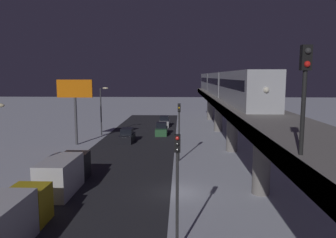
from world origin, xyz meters
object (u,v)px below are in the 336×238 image
object	(u,v)px
sedan_black	(127,136)
sedan_silver	(164,122)
traffic_light_near	(177,177)
traffic_light_mid	(179,124)
delivery_van	(6,222)
box_truck	(64,173)
rail_signal	(305,81)
sedan_green	(162,130)
subway_train	(221,83)
commercial_billboard	(75,95)

from	to	relation	value
sedan_black	sedan_silver	world-z (taller)	same
traffic_light_near	traffic_light_mid	world-z (taller)	same
sedan_silver	delivery_van	bearing A→B (deg)	-98.63
delivery_van	box_truck	bearing A→B (deg)	-90.00
rail_signal	sedan_green	size ratio (longest dim) A/B	0.95
sedan_green	traffic_light_near	world-z (taller)	traffic_light_near
subway_train	commercial_billboard	world-z (taller)	subway_train
sedan_black	commercial_billboard	size ratio (longest dim) A/B	0.50
traffic_light_near	traffic_light_mid	size ratio (longest dim) A/B	1.00
subway_train	rail_signal	distance (m)	40.56
box_truck	delivery_van	xyz separation A→B (m)	(0.00, 9.15, 0.00)
subway_train	sedan_black	distance (m)	17.44
sedan_black	delivery_van	distance (m)	28.81
traffic_light_near	commercial_billboard	xyz separation A→B (m)	(14.14, -26.98, 2.63)
sedan_silver	commercial_billboard	size ratio (longest dim) A/B	0.47
subway_train	sedan_black	size ratio (longest dim) A/B	12.39
subway_train	traffic_light_mid	distance (m)	18.92
sedan_black	traffic_light_mid	distance (m)	13.13
sedan_black	traffic_light_mid	xyz separation A→B (m)	(-7.50, 10.23, 3.40)
rail_signal	box_truck	world-z (taller)	rail_signal
subway_train	rail_signal	world-z (taller)	rail_signal
delivery_van	traffic_light_mid	bearing A→B (deg)	-117.18
sedan_green	delivery_van	bearing A→B (deg)	-100.75
sedan_green	commercial_billboard	size ratio (longest dim) A/B	0.47
sedan_green	box_truck	size ratio (longest dim) A/B	0.57
delivery_van	traffic_light_near	world-z (taller)	traffic_light_near
box_truck	sedan_black	bearing A→B (deg)	-95.83
sedan_green	commercial_billboard	world-z (taller)	commercial_billboard
sedan_silver	commercial_billboard	world-z (taller)	commercial_billboard
subway_train	commercial_billboard	size ratio (longest dim) A/B	6.23
traffic_light_mid	sedan_silver	bearing A→B (deg)	-83.39
sedan_silver	delivery_van	size ratio (longest dim) A/B	0.57
sedan_green	box_truck	distance (m)	26.46
sedan_green	traffic_light_near	bearing A→B (deg)	-85.28
subway_train	box_truck	size ratio (longest dim) A/B	7.50
traffic_light_near	sedan_silver	bearing A→B (deg)	-86.22
traffic_light_near	box_truck	bearing A→B (deg)	-45.09
sedan_silver	box_truck	world-z (taller)	box_truck
traffic_light_mid	commercial_billboard	bearing A→B (deg)	-29.79
rail_signal	traffic_light_mid	size ratio (longest dim) A/B	0.62
sedan_green	sedan_silver	bearing A→B (deg)	90.00
sedan_green	traffic_light_mid	bearing A→B (deg)	-79.89
traffic_light_mid	rail_signal	bearing A→B (deg)	101.24
box_truck	traffic_light_near	size ratio (longest dim) A/B	1.16
box_truck	commercial_billboard	size ratio (longest dim) A/B	0.83
sedan_black	box_truck	distance (m)	19.70
box_truck	traffic_light_mid	world-z (taller)	traffic_light_mid
sedan_black	sedan_green	xyz separation A→B (m)	(-4.60, -6.03, 0.00)
subway_train	box_truck	distance (m)	31.86
delivery_van	traffic_light_near	distance (m)	9.93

